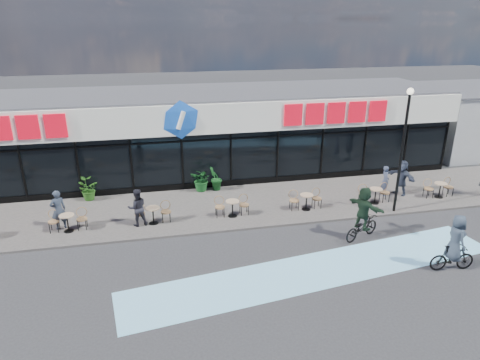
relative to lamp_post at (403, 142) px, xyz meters
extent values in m
plane|color=#28282B|center=(-9.20, -2.30, -3.38)|extent=(120.00, 120.00, 0.00)
cube|color=#58524E|center=(-9.20, 2.20, -3.33)|extent=(44.00, 5.00, 0.10)
cube|color=#7ECBEF|center=(-5.20, -3.80, -3.38)|extent=(14.17, 4.13, 0.01)
cube|color=black|center=(-9.20, 7.70, -1.88)|extent=(30.00, 6.00, 3.00)
cube|color=white|center=(-9.20, 7.55, 0.37)|extent=(30.60, 6.30, 1.50)
cube|color=#47474C|center=(-9.20, 7.70, 1.17)|extent=(30.60, 6.30, 0.10)
cube|color=navy|center=(-9.20, 4.66, -0.33)|extent=(30.60, 0.08, 0.18)
cube|color=black|center=(-9.20, 4.67, -0.73)|extent=(30.00, 0.06, 0.08)
cube|color=black|center=(-9.20, 4.68, -3.18)|extent=(30.00, 0.10, 0.40)
cube|color=red|center=(-17.20, 4.40, 0.42)|extent=(5.63, 0.18, 1.10)
cube|color=red|center=(-1.20, 4.40, 0.42)|extent=(5.63, 0.18, 1.10)
ellipsoid|color=blue|center=(-9.20, 4.40, 0.42)|extent=(1.90, 0.24, 1.90)
cylinder|color=black|center=(-16.70, 4.67, -1.88)|extent=(0.10, 0.10, 3.00)
cylinder|color=black|center=(-14.20, 4.67, -1.88)|extent=(0.10, 0.10, 3.00)
cylinder|color=black|center=(-11.70, 4.67, -1.88)|extent=(0.10, 0.10, 3.00)
cylinder|color=black|center=(-9.20, 4.67, -1.88)|extent=(0.10, 0.10, 3.00)
cylinder|color=black|center=(-6.70, 4.67, -1.88)|extent=(0.10, 0.10, 3.00)
cylinder|color=black|center=(-4.20, 4.67, -1.88)|extent=(0.10, 0.10, 3.00)
cylinder|color=black|center=(-1.70, 4.67, -1.88)|extent=(0.10, 0.10, 3.00)
cylinder|color=black|center=(0.80, 4.67, -1.88)|extent=(0.10, 0.10, 3.00)
cylinder|color=black|center=(3.30, 4.67, -1.88)|extent=(0.10, 0.10, 3.00)
cylinder|color=black|center=(5.80, 4.67, -1.88)|extent=(0.10, 0.10, 3.00)
cube|color=silver|center=(11.30, 8.70, -1.38)|extent=(9.00, 7.00, 4.00)
cylinder|color=black|center=(0.00, 0.00, -0.62)|extent=(0.12, 0.12, 5.34)
sphere|color=#FFF2CC|center=(0.00, 0.00, 2.15)|extent=(0.28, 0.28, 0.28)
cylinder|color=tan|center=(-14.28, 0.98, -2.56)|extent=(0.60, 0.60, 0.04)
cylinder|color=black|center=(-14.28, 0.98, -2.91)|extent=(0.06, 0.06, 0.70)
cylinder|color=black|center=(-14.28, 0.98, -3.27)|extent=(0.40, 0.40, 0.02)
cylinder|color=tan|center=(-10.82, 0.98, -2.56)|extent=(0.60, 0.60, 0.04)
cylinder|color=black|center=(-10.82, 0.98, -2.91)|extent=(0.06, 0.06, 0.70)
cylinder|color=black|center=(-10.82, 0.98, -3.27)|extent=(0.40, 0.40, 0.02)
cylinder|color=tan|center=(-7.36, 0.98, -2.56)|extent=(0.60, 0.60, 0.04)
cylinder|color=black|center=(-7.36, 0.98, -2.91)|extent=(0.06, 0.06, 0.70)
cylinder|color=black|center=(-7.36, 0.98, -3.27)|extent=(0.40, 0.40, 0.02)
cylinder|color=tan|center=(-3.90, 0.98, -2.56)|extent=(0.60, 0.60, 0.04)
cylinder|color=black|center=(-3.90, 0.98, -2.91)|extent=(0.06, 0.06, 0.70)
cylinder|color=black|center=(-3.90, 0.98, -3.27)|extent=(0.40, 0.40, 0.02)
cylinder|color=tan|center=(-0.44, 0.98, -2.56)|extent=(0.60, 0.60, 0.04)
cylinder|color=black|center=(-0.44, 0.98, -2.91)|extent=(0.06, 0.06, 0.70)
cylinder|color=black|center=(-0.44, 0.98, -3.27)|extent=(0.40, 0.40, 0.02)
cylinder|color=tan|center=(3.03, 0.98, -2.56)|extent=(0.60, 0.60, 0.04)
cylinder|color=black|center=(3.03, 0.98, -2.91)|extent=(0.06, 0.06, 0.70)
cylinder|color=black|center=(3.03, 0.98, -3.27)|extent=(0.40, 0.40, 0.02)
imported|color=#255618|center=(-13.87, 4.25, -2.75)|extent=(1.17, 1.09, 1.07)
imported|color=#154A1C|center=(-8.29, 4.28, -2.69)|extent=(1.41, 1.38, 1.19)
imported|color=#134519|center=(-7.61, 4.21, -2.65)|extent=(0.89, 0.88, 1.27)
imported|color=#293240|center=(-14.64, 1.33, -2.43)|extent=(0.74, 0.63, 1.71)
imported|color=#212129|center=(-11.44, 0.96, -2.46)|extent=(0.88, 0.74, 1.64)
imported|color=#2C3345|center=(1.36, 1.79, -2.40)|extent=(1.12, 1.71, 1.77)
imported|color=#343C51|center=(0.51, 1.83, -2.52)|extent=(0.47, 0.62, 1.52)
imported|color=black|center=(-0.60, -4.75, -2.90)|extent=(1.67, 0.63, 0.98)
imported|color=#2E3A48|center=(-0.60, -4.75, -2.10)|extent=(0.62, 0.87, 1.68)
imported|color=black|center=(-2.61, -1.92, -2.90)|extent=(1.95, 1.36, 0.97)
imported|color=black|center=(-2.61, -1.92, -2.05)|extent=(1.16, 1.70, 1.76)
camera|label=1|loc=(-10.64, -15.99, 4.98)|focal=32.00mm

